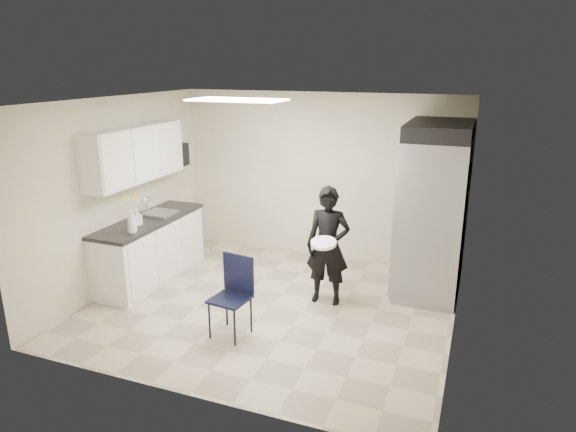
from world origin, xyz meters
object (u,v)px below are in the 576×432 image
at_px(commercial_fridge, 433,216).
at_px(man_tuxedo, 328,246).
at_px(lower_counter, 151,251).
at_px(folding_chair, 230,299).

relative_size(commercial_fridge, man_tuxedo, 1.36).
height_order(lower_counter, commercial_fridge, commercial_fridge).
bearing_deg(man_tuxedo, commercial_fridge, 32.63).
bearing_deg(lower_counter, man_tuxedo, 4.32).
distance_m(lower_counter, commercial_fridge, 3.98).
bearing_deg(commercial_fridge, man_tuxedo, -143.62).
xyz_separation_m(lower_counter, man_tuxedo, (2.59, 0.20, 0.34)).
xyz_separation_m(lower_counter, folding_chair, (1.81, -1.05, 0.02)).
xyz_separation_m(folding_chair, man_tuxedo, (0.78, 1.24, 0.32)).
xyz_separation_m(commercial_fridge, folding_chair, (-1.97, -2.12, -0.60)).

